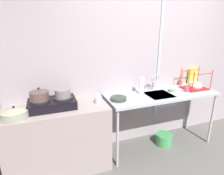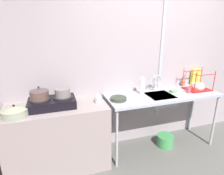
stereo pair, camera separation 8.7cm
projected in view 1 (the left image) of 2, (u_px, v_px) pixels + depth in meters
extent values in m
cube|color=#9C9397|center=(148.00, 60.00, 2.96)|extent=(5.13, 0.10, 2.67)
cube|color=#A2A9B6|center=(160.00, 52.00, 2.93)|extent=(0.05, 0.01, 2.13)
cube|color=gray|center=(59.00, 139.00, 2.45)|extent=(1.27, 0.59, 0.89)
cube|color=#A2A9B6|center=(162.00, 94.00, 2.82)|extent=(1.70, 0.59, 0.04)
cylinder|color=#A8A9B3|center=(118.00, 140.00, 2.47)|extent=(0.04, 0.04, 0.85)
cylinder|color=#A9ABB0|center=(212.00, 120.00, 3.00)|extent=(0.04, 0.04, 0.85)
cylinder|color=#A3A6BC|center=(105.00, 122.00, 2.92)|extent=(0.04, 0.04, 0.85)
cylinder|color=#9CAFB7|center=(189.00, 107.00, 3.45)|extent=(0.04, 0.04, 0.85)
cube|color=black|center=(52.00, 104.00, 2.28)|extent=(0.56, 0.33, 0.11)
cylinder|color=black|center=(40.00, 101.00, 2.22)|extent=(0.24, 0.24, 0.02)
cylinder|color=black|center=(63.00, 98.00, 2.31)|extent=(0.24, 0.24, 0.02)
cylinder|color=brown|center=(39.00, 96.00, 2.20)|extent=(0.22, 0.22, 0.10)
cone|color=#4B3B3F|center=(39.00, 90.00, 2.18)|extent=(0.22, 0.22, 0.03)
sphere|color=black|center=(38.00, 88.00, 2.17)|extent=(0.02, 0.02, 0.02)
cylinder|color=slate|center=(63.00, 93.00, 2.29)|extent=(0.19, 0.19, 0.10)
cylinder|color=#98A18A|center=(15.00, 115.00, 2.02)|extent=(0.28, 0.28, 0.09)
cone|color=#9C9E81|center=(14.00, 109.00, 2.01)|extent=(0.28, 0.28, 0.03)
sphere|color=black|center=(13.00, 107.00, 2.00)|extent=(0.02, 0.02, 0.02)
cylinder|color=#BDB7C5|center=(98.00, 100.00, 2.45)|extent=(0.10, 0.10, 0.07)
cone|color=#BDB7C5|center=(98.00, 95.00, 2.43)|extent=(0.09, 0.09, 0.06)
cube|color=#A2A9B6|center=(159.00, 98.00, 2.78)|extent=(0.37, 0.36, 0.13)
cylinder|color=#A2A9B6|center=(153.00, 84.00, 2.92)|extent=(0.02, 0.02, 0.19)
torus|color=#A2A9B6|center=(156.00, 79.00, 2.84)|extent=(0.14, 0.02, 0.14)
cylinder|color=#31392D|center=(118.00, 99.00, 2.54)|extent=(0.22, 0.22, 0.04)
cylinder|color=red|center=(193.00, 82.00, 2.80)|extent=(0.01, 0.01, 0.32)
cylinder|color=red|center=(211.00, 80.00, 2.92)|extent=(0.01, 0.01, 0.32)
cylinder|color=red|center=(181.00, 78.00, 3.05)|extent=(0.01, 0.01, 0.32)
cylinder|color=red|center=(198.00, 76.00, 3.16)|extent=(0.01, 0.01, 0.32)
cylinder|color=red|center=(203.00, 74.00, 2.83)|extent=(0.35, 0.01, 0.01)
cylinder|color=red|center=(190.00, 70.00, 3.07)|extent=(0.35, 0.01, 0.01)
cube|color=red|center=(194.00, 88.00, 3.03)|extent=(0.37, 0.29, 0.01)
cylinder|color=#B55645|center=(195.00, 87.00, 3.03)|extent=(0.22, 0.22, 0.03)
cylinder|color=white|center=(195.00, 86.00, 3.02)|extent=(0.20, 0.20, 0.03)
cylinder|color=silver|center=(195.00, 85.00, 3.00)|extent=(0.19, 0.19, 0.03)
cylinder|color=beige|center=(195.00, 83.00, 3.00)|extent=(0.18, 0.18, 0.03)
cylinder|color=#B8484E|center=(187.00, 89.00, 2.87)|extent=(0.06, 0.06, 0.08)
cylinder|color=#6A9D68|center=(172.00, 90.00, 2.89)|extent=(0.12, 0.12, 0.04)
cylinder|color=white|center=(141.00, 86.00, 2.75)|extent=(0.07, 0.07, 0.23)
cylinder|color=white|center=(142.00, 78.00, 2.71)|extent=(0.03, 0.03, 0.03)
cube|color=#D6DA45|center=(193.00, 76.00, 3.26)|extent=(0.19, 0.06, 0.27)
cylinder|color=#9A6B49|center=(181.00, 83.00, 3.20)|extent=(0.06, 0.06, 0.09)
cylinder|color=olive|center=(181.00, 77.00, 3.17)|extent=(0.09, 0.04, 0.20)
cylinder|color=#429853|center=(164.00, 139.00, 3.05)|extent=(0.26, 0.26, 0.18)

